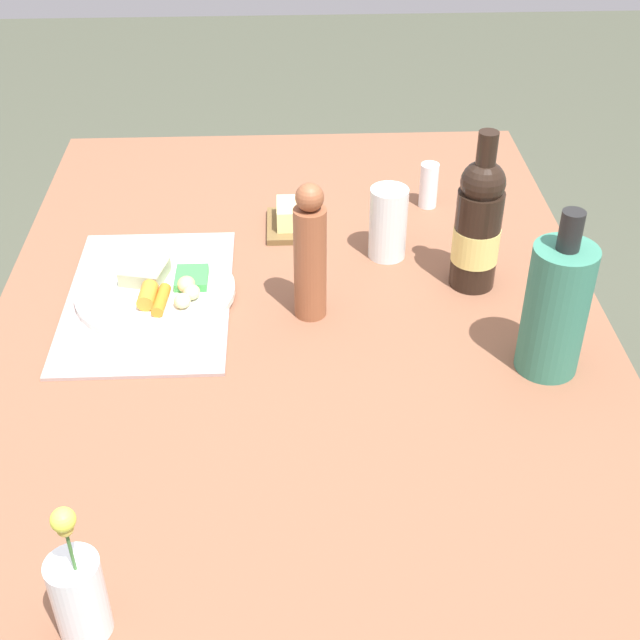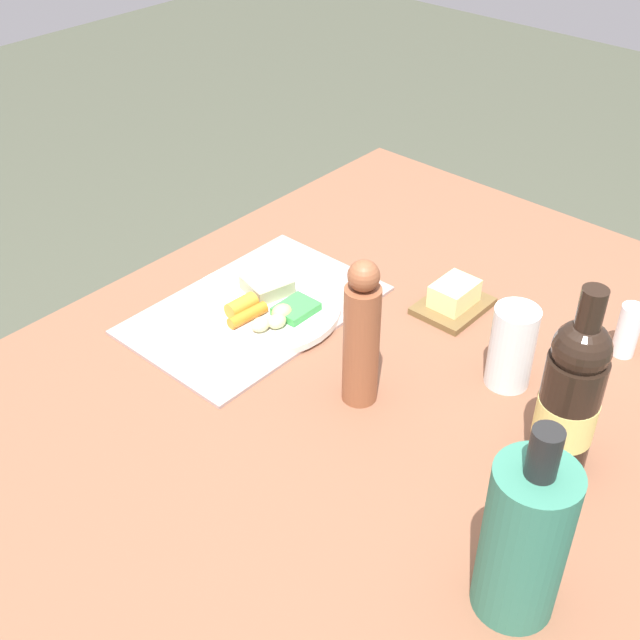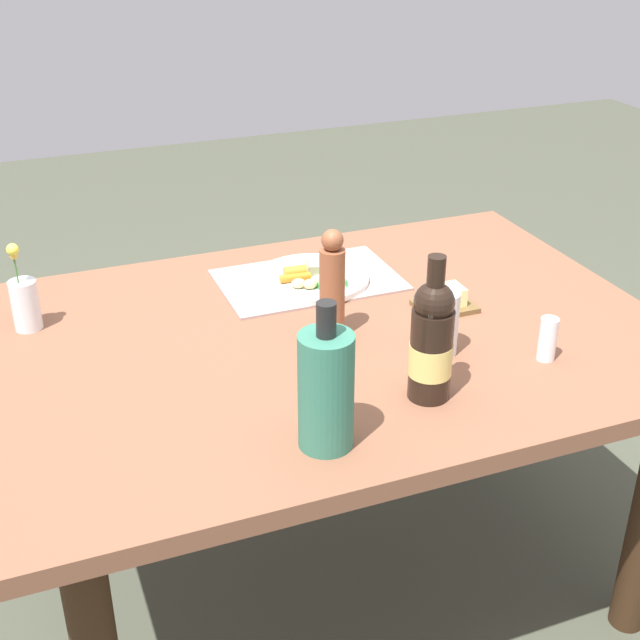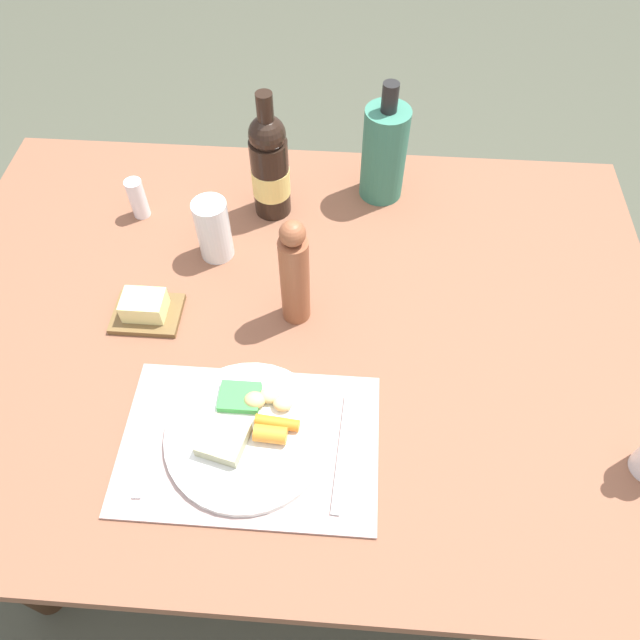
% 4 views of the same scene
% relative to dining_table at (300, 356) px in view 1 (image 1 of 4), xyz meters
% --- Properties ---
extents(ground_plane, '(8.00, 8.00, 0.00)m').
position_rel_dining_table_xyz_m(ground_plane, '(0.00, 0.00, -0.61)').
color(ground_plane, '#444839').
extents(dining_table, '(1.44, 1.04, 0.71)m').
position_rel_dining_table_xyz_m(dining_table, '(0.00, 0.00, 0.00)').
color(dining_table, brown).
rests_on(dining_table, ground_plane).
extents(placemat, '(0.43, 0.28, 0.01)m').
position_rel_dining_table_xyz_m(placemat, '(-0.04, -0.26, 0.10)').
color(placemat, '#A8908A').
rests_on(placemat, dining_table).
extents(dinner_plate, '(0.27, 0.27, 0.04)m').
position_rel_dining_table_xyz_m(dinner_plate, '(-0.05, -0.24, 0.12)').
color(dinner_plate, silver).
rests_on(dinner_plate, placemat).
extents(fork, '(0.03, 0.21, 0.00)m').
position_rel_dining_table_xyz_m(fork, '(-0.22, -0.26, 0.11)').
color(fork, silver).
rests_on(fork, placemat).
extents(knife, '(0.03, 0.21, 0.00)m').
position_rel_dining_table_xyz_m(knife, '(0.11, -0.27, 0.11)').
color(knife, silver).
rests_on(knife, placemat).
extents(flower_vase, '(0.06, 0.06, 0.20)m').
position_rel_dining_table_xyz_m(flower_vase, '(0.61, -0.25, 0.16)').
color(flower_vase, silver).
rests_on(flower_vase, dining_table).
extents(pepper_mill, '(0.05, 0.05, 0.24)m').
position_rel_dining_table_xyz_m(pepper_mill, '(0.01, 0.02, 0.22)').
color(pepper_mill, brown).
rests_on(pepper_mill, dining_table).
extents(cooler_bottle, '(0.10, 0.10, 0.27)m').
position_rel_dining_table_xyz_m(cooler_bottle, '(0.17, 0.38, 0.21)').
color(cooler_bottle, '#33735D').
rests_on(cooler_bottle, dining_table).
extents(butter_dish, '(0.13, 0.10, 0.05)m').
position_rel_dining_table_xyz_m(butter_dish, '(-0.28, -0.01, 0.12)').
color(butter_dish, brown).
rests_on(butter_dish, dining_table).
extents(water_tumbler, '(0.07, 0.07, 0.14)m').
position_rel_dining_table_xyz_m(water_tumbler, '(-0.17, 0.17, 0.16)').
color(water_tumbler, silver).
rests_on(water_tumbler, dining_table).
extents(wine_bottle, '(0.08, 0.08, 0.29)m').
position_rel_dining_table_xyz_m(wine_bottle, '(-0.07, 0.31, 0.22)').
color(wine_bottle, black).
rests_on(wine_bottle, dining_table).
extents(salt_shaker, '(0.04, 0.04, 0.09)m').
position_rel_dining_table_xyz_m(salt_shaker, '(-0.36, 0.27, 0.14)').
color(salt_shaker, white).
rests_on(salt_shaker, dining_table).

